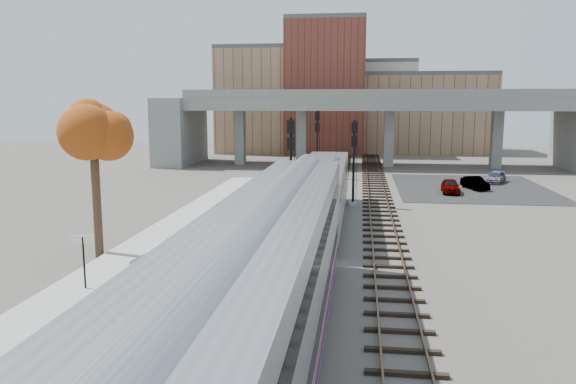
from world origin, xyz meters
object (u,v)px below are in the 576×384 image
(coach, at_px, (266,296))
(tree, at_px, (93,135))
(signal_mast_far, at_px, (317,144))
(locomotive, at_px, (322,189))
(signal_mast_mid, at_px, (354,165))
(car_c, at_px, (495,177))
(signal_mast_near, at_px, (291,171))
(car_b, at_px, (475,183))
(car_a, at_px, (450,186))

(coach, distance_m, tree, 16.80)
(signal_mast_far, bearing_deg, coach, -87.34)
(locomotive, height_order, signal_mast_mid, signal_mast_mid)
(car_c, bearing_deg, tree, -105.41)
(signal_mast_near, bearing_deg, signal_mast_far, 90.00)
(signal_mast_near, distance_m, car_b, 22.42)
(signal_mast_far, distance_m, car_a, 15.78)
(signal_mast_near, height_order, signal_mast_far, signal_mast_far)
(locomotive, distance_m, car_a, 17.16)
(tree, relative_size, car_c, 2.31)
(car_a, bearing_deg, signal_mast_near, -129.05)
(locomotive, distance_m, signal_mast_near, 2.43)
(coach, bearing_deg, locomotive, 90.00)
(signal_mast_far, bearing_deg, car_a, -35.68)
(car_b, distance_m, car_c, 5.37)
(signal_mast_mid, bearing_deg, locomotive, -107.32)
(signal_mast_near, bearing_deg, car_c, 48.96)
(tree, height_order, car_a, tree)
(locomotive, xyz_separation_m, car_b, (13.11, 16.01, -1.65))
(car_a, relative_size, car_b, 1.04)
(signal_mast_far, xyz_separation_m, tree, (-8.81, -32.88, 2.85))
(signal_mast_near, height_order, car_a, signal_mast_near)
(car_a, relative_size, car_c, 0.99)
(coach, height_order, car_a, coach)
(signal_mast_far, height_order, car_a, signal_mast_far)
(locomotive, distance_m, coach, 22.61)
(signal_mast_mid, bearing_deg, signal_mast_near, -121.73)
(coach, relative_size, car_c, 6.68)
(car_b, relative_size, car_c, 0.95)
(car_b, bearing_deg, signal_mast_far, 140.17)
(locomotive, relative_size, tree, 2.21)
(signal_mast_mid, height_order, signal_mast_far, signal_mast_far)
(car_b, bearing_deg, signal_mast_near, -149.77)
(coach, xyz_separation_m, signal_mast_far, (-2.10, 45.13, 0.76))
(signal_mast_near, distance_m, car_a, 18.82)
(signal_mast_far, bearing_deg, signal_mast_mid, -75.72)
(coach, relative_size, car_a, 6.75)
(tree, distance_m, car_b, 36.12)
(car_a, distance_m, car_c, 8.94)
(locomotive, bearing_deg, car_b, 50.69)
(car_a, distance_m, car_b, 3.63)
(signal_mast_far, relative_size, car_b, 2.00)
(tree, distance_m, car_a, 32.54)
(locomotive, xyz_separation_m, tree, (-10.91, -10.35, 4.13))
(tree, relative_size, car_a, 2.33)
(locomotive, bearing_deg, signal_mast_mid, 72.68)
(signal_mast_near, distance_m, car_c, 27.68)
(coach, height_order, signal_mast_far, signal_mast_far)
(signal_mast_far, distance_m, tree, 34.15)
(locomotive, relative_size, coach, 0.76)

